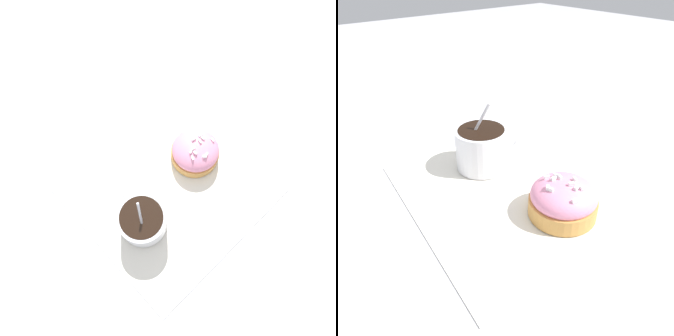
# 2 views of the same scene
# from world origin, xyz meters

# --- Properties ---
(ground_plane) EXTENTS (3.00, 3.00, 0.00)m
(ground_plane) POSITION_xyz_m (0.00, 0.00, 0.00)
(ground_plane) COLOR #B2B2B7
(paper_napkin) EXTENTS (0.34, 0.34, 0.00)m
(paper_napkin) POSITION_xyz_m (0.00, 0.00, 0.00)
(paper_napkin) COLOR white
(paper_napkin) RESTS_ON ground_plane
(coffee_cup) EXTENTS (0.08, 0.10, 0.10)m
(coffee_cup) POSITION_xyz_m (-0.08, -0.01, 0.04)
(coffee_cup) COLOR white
(coffee_cup) RESTS_ON paper_napkin
(frosted_pastry) EXTENTS (0.09, 0.09, 0.05)m
(frosted_pastry) POSITION_xyz_m (0.08, 0.00, 0.03)
(frosted_pastry) COLOR #D19347
(frosted_pastry) RESTS_ON paper_napkin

